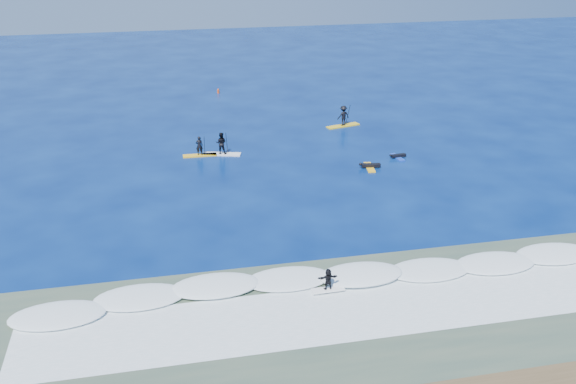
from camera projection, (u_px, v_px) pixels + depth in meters
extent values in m
plane|color=#03164A|center=(302.00, 207.00, 44.35)|extent=(160.00, 160.00, 0.00)
cube|color=#364A3D|center=(366.00, 321.00, 31.75)|extent=(90.00, 13.00, 0.01)
cube|color=white|center=(343.00, 280.00, 35.35)|extent=(40.00, 6.00, 0.30)
cube|color=silver|center=(360.00, 310.00, 32.65)|extent=(34.00, 5.00, 0.02)
cube|color=#F0AE1A|center=(200.00, 155.00, 53.94)|extent=(2.83, 0.76, 0.09)
imported|color=black|center=(199.00, 146.00, 53.61)|extent=(0.60, 0.40, 1.62)
cylinder|color=black|center=(204.00, 146.00, 53.70)|extent=(0.05, 0.65, 1.89)
cube|color=black|center=(205.00, 156.00, 54.05)|extent=(0.11, 0.03, 0.28)
cube|color=white|center=(222.00, 154.00, 54.23)|extent=(3.32, 1.68, 0.11)
imported|color=black|center=(221.00, 143.00, 53.85)|extent=(1.06, 0.93, 1.86)
cylinder|color=black|center=(227.00, 144.00, 53.84)|extent=(0.25, 0.73, 2.16)
cube|color=black|center=(227.00, 155.00, 54.24)|extent=(0.13, 0.03, 0.32)
cube|color=gold|center=(343.00, 126.00, 61.68)|extent=(3.45, 1.69, 0.11)
imported|color=black|center=(343.00, 115.00, 61.28)|extent=(1.39, 1.02, 1.93)
cylinder|color=black|center=(348.00, 115.00, 61.52)|extent=(0.25, 0.76, 2.25)
cube|color=black|center=(347.00, 126.00, 61.94)|extent=(0.13, 0.03, 0.34)
cube|color=yellow|center=(370.00, 167.00, 51.33)|extent=(0.89, 2.25, 0.10)
cube|color=black|center=(371.00, 165.00, 51.27)|extent=(1.55, 0.61, 0.25)
sphere|color=black|center=(360.00, 164.00, 51.17)|extent=(0.25, 0.25, 0.25)
cube|color=#183EB9|center=(397.00, 157.00, 53.49)|extent=(0.70, 1.91, 0.09)
cube|color=black|center=(398.00, 156.00, 53.45)|extent=(1.32, 0.48, 0.21)
sphere|color=black|center=(391.00, 155.00, 53.21)|extent=(0.21, 0.21, 0.21)
cube|color=white|center=(328.00, 290.00, 34.10)|extent=(1.78, 0.54, 0.09)
imported|color=black|center=(328.00, 279.00, 33.85)|extent=(1.11, 0.39, 1.19)
cylinder|color=red|center=(218.00, 92.00, 73.27)|extent=(0.27, 0.27, 0.43)
cone|color=red|center=(218.00, 89.00, 73.15)|extent=(0.19, 0.19, 0.21)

